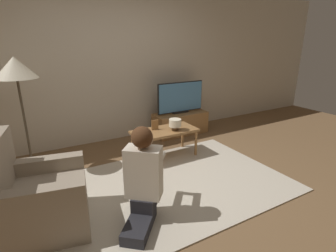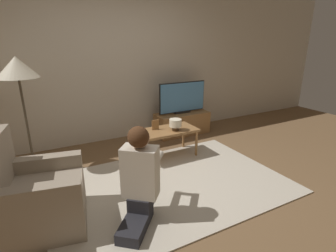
# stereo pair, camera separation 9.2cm
# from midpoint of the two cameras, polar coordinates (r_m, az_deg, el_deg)

# --- Properties ---
(ground_plane) EXTENTS (10.00, 10.00, 0.00)m
(ground_plane) POSITION_cam_midpoint_polar(r_m,az_deg,el_deg) (3.33, -0.20, -12.82)
(ground_plane) COLOR brown
(wall_back) EXTENTS (10.00, 0.06, 2.60)m
(wall_back) POSITION_cam_midpoint_polar(r_m,az_deg,el_deg) (4.64, -12.35, 12.76)
(wall_back) COLOR beige
(wall_back) RESTS_ON ground_plane
(rug) EXTENTS (2.85, 1.89, 0.02)m
(rug) POSITION_cam_midpoint_polar(r_m,az_deg,el_deg) (3.32, -0.20, -12.70)
(rug) COLOR beige
(rug) RESTS_ON ground_plane
(tv_stand) EXTENTS (1.01, 0.42, 0.41)m
(tv_stand) POSITION_cam_midpoint_polar(r_m,az_deg,el_deg) (4.97, 2.15, 0.60)
(tv_stand) COLOR olive
(tv_stand) RESTS_ON ground_plane
(tv) EXTENTS (0.94, 0.08, 0.58)m
(tv) POSITION_cam_midpoint_polar(r_m,az_deg,el_deg) (4.84, 2.19, 6.23)
(tv) COLOR black
(tv) RESTS_ON tv_stand
(coffee_table) EXTENTS (0.96, 0.46, 0.44)m
(coffee_table) POSITION_cam_midpoint_polar(r_m,az_deg,el_deg) (3.89, -1.42, -1.56)
(coffee_table) COLOR olive
(coffee_table) RESTS_ON ground_plane
(floor_lamp) EXTENTS (0.50, 0.50, 1.53)m
(floor_lamp) POSITION_cam_midpoint_polar(r_m,az_deg,el_deg) (3.76, -30.83, 9.97)
(floor_lamp) COLOR #4C4233
(floor_lamp) RESTS_ON ground_plane
(armchair) EXTENTS (0.91, 0.88, 0.95)m
(armchair) POSITION_cam_midpoint_polar(r_m,az_deg,el_deg) (2.81, -27.39, -14.22)
(armchair) COLOR gray
(armchair) RESTS_ON ground_plane
(person_kneeling) EXTENTS (0.73, 0.80, 0.97)m
(person_kneeling) POSITION_cam_midpoint_polar(r_m,az_deg,el_deg) (2.54, -6.49, -10.77)
(person_kneeling) COLOR #232328
(person_kneeling) RESTS_ON rug
(picture_frame) EXTENTS (0.11, 0.01, 0.15)m
(picture_frame) POSITION_cam_midpoint_polar(r_m,az_deg,el_deg) (3.88, -3.55, 0.25)
(picture_frame) COLOR olive
(picture_frame) RESTS_ON coffee_table
(table_lamp) EXTENTS (0.18, 0.18, 0.17)m
(table_lamp) POSITION_cam_midpoint_polar(r_m,az_deg,el_deg) (3.84, 0.86, 0.53)
(table_lamp) COLOR #4C3823
(table_lamp) RESTS_ON coffee_table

